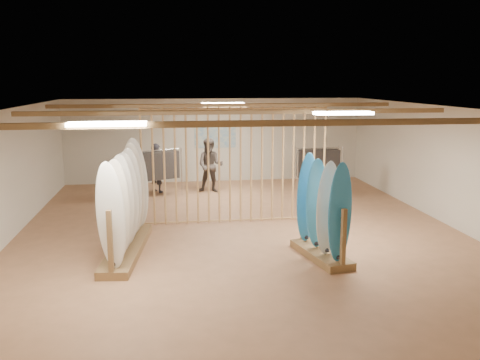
{
  "coord_description": "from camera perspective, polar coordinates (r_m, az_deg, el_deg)",
  "views": [
    {
      "loc": [
        -1.57,
        -11.07,
        3.41
      ],
      "look_at": [
        0.0,
        0.0,
        1.2
      ],
      "focal_mm": 38.0,
      "sensor_mm": 36.0,
      "label": 1
    }
  ],
  "objects": [
    {
      "name": "floor",
      "position": [
        11.69,
        0.0,
        -5.78
      ],
      "size": [
        12.0,
        12.0,
        0.0
      ],
      "primitive_type": "plane",
      "color": "#AD7853",
      "rests_on": "ground"
    },
    {
      "name": "ceiling",
      "position": [
        11.2,
        0.0,
        8.06
      ],
      "size": [
        12.0,
        12.0,
        0.0
      ],
      "primitive_type": "plane",
      "rotation": [
        3.14,
        0.0,
        0.0
      ],
      "color": "gray",
      "rests_on": "ground"
    },
    {
      "name": "wall_back",
      "position": [
        17.26,
        -2.81,
        4.47
      ],
      "size": [
        12.0,
        0.0,
        12.0
      ],
      "primitive_type": "plane",
      "rotation": [
        1.57,
        0.0,
        0.0
      ],
      "color": "beige",
      "rests_on": "ground"
    },
    {
      "name": "wall_front",
      "position": [
        5.68,
        8.66,
        -9.67
      ],
      "size": [
        12.0,
        0.0,
        12.0
      ],
      "primitive_type": "plane",
      "rotation": [
        -1.57,
        0.0,
        0.0
      ],
      "color": "beige",
      "rests_on": "ground"
    },
    {
      "name": "wall_left",
      "position": [
        11.76,
        -24.88,
        0.29
      ],
      "size": [
        0.0,
        12.0,
        12.0
      ],
      "primitive_type": "plane",
      "rotation": [
        1.57,
        0.0,
        1.57
      ],
      "color": "beige",
      "rests_on": "ground"
    },
    {
      "name": "wall_right",
      "position": [
        13.03,
        22.33,
        1.46
      ],
      "size": [
        0.0,
        12.0,
        12.0
      ],
      "primitive_type": "plane",
      "rotation": [
        1.57,
        0.0,
        -1.57
      ],
      "color": "beige",
      "rests_on": "ground"
    },
    {
      "name": "ceiling_slats",
      "position": [
        11.21,
        0.0,
        7.65
      ],
      "size": [
        9.5,
        6.12,
        0.1
      ],
      "primitive_type": "cube",
      "color": "olive",
      "rests_on": "ground"
    },
    {
      "name": "light_panels",
      "position": [
        11.2,
        0.0,
        7.75
      ],
      "size": [
        1.2,
        0.35,
        0.06
      ],
      "primitive_type": "cube",
      "color": "white",
      "rests_on": "ground"
    },
    {
      "name": "bamboo_partition",
      "position": [
        12.14,
        -0.53,
        1.65
      ],
      "size": [
        4.45,
        0.05,
        2.78
      ],
      "color": "tan",
      "rests_on": "ground"
    },
    {
      "name": "poster",
      "position": [
        17.22,
        -2.81,
        5.13
      ],
      "size": [
        1.4,
        0.03,
        0.9
      ],
      "primitive_type": "cube",
      "color": "#357BBB",
      "rests_on": "ground"
    },
    {
      "name": "rack_left",
      "position": [
        10.34,
        -12.69,
        -4.19
      ],
      "size": [
        0.89,
        3.03,
        2.09
      ],
      "rotation": [
        0.0,
        0.0,
        -0.11
      ],
      "color": "olive",
      "rests_on": "floor"
    },
    {
      "name": "rack_right",
      "position": [
        9.94,
        9.19,
        -5.03
      ],
      "size": [
        0.86,
        1.76,
        1.96
      ],
      "rotation": [
        0.0,
        0.0,
        0.2
      ],
      "color": "olive",
      "rests_on": "floor"
    },
    {
      "name": "clothing_rack_a",
      "position": [
        15.13,
        -9.19,
        1.61
      ],
      "size": [
        1.27,
        0.83,
        1.44
      ],
      "rotation": [
        0.0,
        0.0,
        0.44
      ],
      "color": "silver",
      "rests_on": "floor"
    },
    {
      "name": "clothing_rack_b",
      "position": [
        15.45,
        8.76,
        1.86
      ],
      "size": [
        1.36,
        0.37,
        1.45
      ],
      "rotation": [
        0.0,
        0.0,
        -0.02
      ],
      "color": "silver",
      "rests_on": "floor"
    },
    {
      "name": "shopper_a",
      "position": [
        15.76,
        -9.37,
        1.72
      ],
      "size": [
        0.75,
        0.74,
        1.72
      ],
      "primitive_type": "imported",
      "rotation": [
        0.0,
        0.0,
        2.4
      ],
      "color": "#28272F",
      "rests_on": "floor"
    },
    {
      "name": "shopper_b",
      "position": [
        15.55,
        -3.36,
        2.03
      ],
      "size": [
        1.06,
        0.92,
        1.89
      ],
      "primitive_type": "imported",
      "rotation": [
        0.0,
        0.0,
        -0.26
      ],
      "color": "#39302C",
      "rests_on": "floor"
    }
  ]
}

